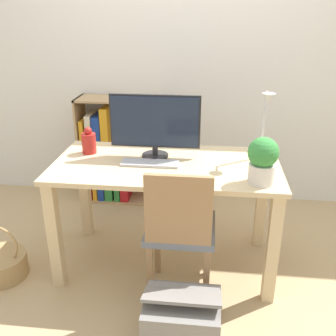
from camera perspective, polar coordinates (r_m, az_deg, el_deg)
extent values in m
plane|color=tan|center=(2.83, -0.23, -13.42)|extent=(10.00, 10.00, 0.00)
cube|color=silver|center=(3.39, 1.98, 16.53)|extent=(8.00, 0.05, 2.60)
cube|color=#D8BC8C|center=(2.47, -0.26, 0.38)|extent=(1.42, 0.72, 0.03)
cube|color=#D8BC8C|center=(2.53, -16.15, -9.44)|extent=(0.07, 0.07, 0.71)
cube|color=#D8BC8C|center=(2.39, 14.93, -11.40)|extent=(0.07, 0.07, 0.71)
cube|color=#D8BC8C|center=(3.03, -11.96, -3.42)|extent=(0.07, 0.07, 0.71)
cube|color=#D8BC8C|center=(2.91, 13.40, -4.69)|extent=(0.07, 0.07, 0.71)
cylinder|color=#232326|center=(2.57, -1.86, 1.86)|extent=(0.17, 0.17, 0.02)
cylinder|color=#232326|center=(2.56, -1.87, 2.67)|extent=(0.04, 0.04, 0.06)
cube|color=#232326|center=(2.50, -1.91, 6.79)|extent=(0.58, 0.02, 0.34)
cube|color=#192338|center=(2.50, -1.93, 6.76)|extent=(0.55, 0.03, 0.32)
cube|color=#B2B2B7|center=(2.44, -2.62, 0.70)|extent=(0.36, 0.12, 0.02)
cylinder|color=#B2231E|center=(2.66, -11.40, 3.53)|extent=(0.09, 0.09, 0.13)
sphere|color=#B2231E|center=(2.64, -11.54, 5.29)|extent=(0.05, 0.05, 0.05)
cylinder|color=#B7B7BC|center=(2.62, 13.28, 1.71)|extent=(0.10, 0.10, 0.02)
cylinder|color=#B7B7BC|center=(2.55, 13.71, 6.22)|extent=(0.02, 0.02, 0.41)
cylinder|color=#B7B7BC|center=(2.46, 14.29, 10.47)|extent=(0.01, 0.10, 0.01)
cone|color=#B7B7BC|center=(2.41, 14.38, 9.76)|extent=(0.08, 0.08, 0.06)
cylinder|color=silver|center=(2.23, 13.37, -0.79)|extent=(0.14, 0.14, 0.11)
sphere|color=#388C3D|center=(2.18, 13.67, 2.21)|extent=(0.17, 0.17, 0.17)
cube|color=slate|center=(2.34, 1.86, -8.69)|extent=(0.40, 0.40, 0.04)
cube|color=#9E754C|center=(2.07, 1.51, -6.16)|extent=(0.36, 0.03, 0.40)
cube|color=#9E754C|center=(2.36, -2.63, -15.39)|extent=(0.04, 0.04, 0.43)
cube|color=#9E754C|center=(2.34, 5.56, -15.89)|extent=(0.04, 0.04, 0.43)
cube|color=#9E754C|center=(2.62, -1.51, -11.03)|extent=(0.04, 0.04, 0.43)
cube|color=#9E754C|center=(2.60, 5.73, -11.43)|extent=(0.04, 0.04, 0.43)
cube|color=tan|center=(3.59, -12.28, 2.69)|extent=(0.02, 0.28, 0.94)
cube|color=tan|center=(3.43, -0.72, 2.29)|extent=(0.02, 0.28, 0.94)
cube|color=tan|center=(3.67, -6.31, -4.23)|extent=(0.74, 0.28, 0.02)
cube|color=tan|center=(3.36, -6.99, 9.87)|extent=(0.74, 0.28, 0.02)
cube|color=tan|center=(3.49, -6.63, 2.51)|extent=(0.71, 0.28, 0.02)
cube|color=red|center=(3.67, -11.14, -1.31)|extent=(0.07, 0.24, 0.36)
cube|color=orange|center=(3.65, -10.19, -1.42)|extent=(0.04, 0.24, 0.35)
cube|color=navy|center=(3.63, -9.40, -1.17)|extent=(0.06, 0.24, 0.39)
cube|color=#2D7F38|center=(3.63, -8.28, -1.92)|extent=(0.07, 0.24, 0.29)
cube|color=#2D7F38|center=(3.61, -7.11, -1.94)|extent=(0.05, 0.24, 0.30)
cube|color=red|center=(3.60, -6.06, -1.97)|extent=(0.07, 0.24, 0.30)
cube|color=orange|center=(3.53, -11.90, 4.91)|extent=(0.04, 0.24, 0.27)
cube|color=beige|center=(3.50, -10.97, 5.28)|extent=(0.05, 0.24, 0.32)
cube|color=navy|center=(3.48, -9.91, 5.18)|extent=(0.07, 0.24, 0.31)
cube|color=orange|center=(3.45, -8.80, 5.73)|extent=(0.06, 0.24, 0.39)
cylinder|color=tan|center=(2.88, -23.10, -12.88)|extent=(0.34, 0.34, 0.15)
cube|color=gray|center=(2.20, 1.98, -21.54)|extent=(0.39, 0.29, 0.27)
cube|color=gray|center=(2.14, 2.17, -17.68)|extent=(0.40, 0.29, 0.12)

